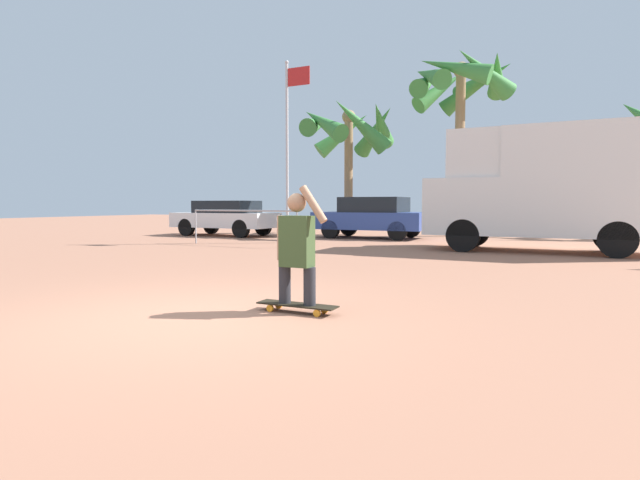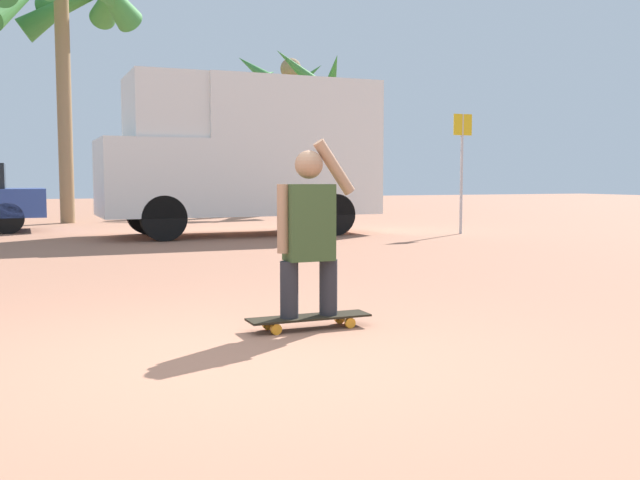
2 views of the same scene
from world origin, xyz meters
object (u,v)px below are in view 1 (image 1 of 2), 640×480
palm_tree_far_left (350,129)px  flagpole (289,140)px  camper_van (544,185)px  palm_tree_center_background (461,84)px  parked_car_blue (372,217)px  parked_car_white (226,217)px  skateboard (297,306)px  person_skateboarder (297,244)px

palm_tree_far_left → flagpole: 5.07m
camper_van → palm_tree_far_left: bearing=147.8°
palm_tree_center_background → flagpole: palm_tree_center_background is taller
parked_car_blue → palm_tree_far_left: palm_tree_far_left is taller
camper_van → parked_car_white: size_ratio=1.36×
parked_car_white → palm_tree_center_background: (8.23, 3.87, 5.10)m
skateboard → palm_tree_center_background: (-0.94, 14.88, 5.75)m
parked_car_blue → parked_car_white: 5.78m
palm_tree_far_left → camper_van: bearing=-32.2°
person_skateboarder → flagpole: flagpole is taller
person_skateboarder → palm_tree_center_background: (-0.94, 14.88, 5.04)m
parked_car_white → palm_tree_center_background: bearing=25.2°
skateboard → palm_tree_far_left: 15.38m
camper_van → parked_car_white: camper_van is taller
parked_car_blue → palm_tree_center_background: palm_tree_center_background is taller
camper_van → skateboard: bearing=-103.9°
palm_tree_center_background → palm_tree_far_left: (-4.16, -0.98, -1.58)m
person_skateboarder → flagpole: bearing=119.9°
flagpole → palm_tree_far_left: bearing=89.6°
parked_car_blue → flagpole: size_ratio=0.70×
person_skateboarder → parked_car_blue: bearing=106.1°
palm_tree_far_left → skateboard: bearing=-69.8°
skateboard → camper_van: 9.66m
parked_car_white → parked_car_blue: bearing=12.3°
parked_car_white → palm_tree_center_background: 10.43m
parked_car_white → palm_tree_center_background: palm_tree_center_background is taller
person_skateboarder → parked_car_white: 14.33m
person_skateboarder → palm_tree_far_left: palm_tree_far_left is taller
camper_van → palm_tree_center_background: palm_tree_center_background is taller
person_skateboarder → parked_car_white: bearing=129.8°
camper_van → parked_car_blue: camper_van is taller
palm_tree_center_background → parked_car_blue: bearing=-134.4°
camper_van → flagpole: size_ratio=0.98×
flagpole → person_skateboarder: bearing=-60.1°
palm_tree_far_left → flagpole: flagpole is taller
palm_tree_center_background → skateboard: bearing=-86.4°
palm_tree_center_background → person_skateboarder: bearing=-86.4°
camper_van → palm_tree_far_left: size_ratio=1.04×
person_skateboarder → parked_car_white: (-9.17, 11.01, -0.06)m
skateboard → flagpole: size_ratio=0.17×
skateboard → camper_van: camper_van is taller
parked_car_white → camper_van: bearing=-8.8°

